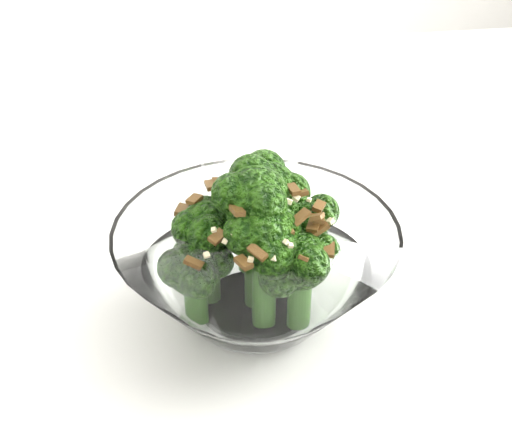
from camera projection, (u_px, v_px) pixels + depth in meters
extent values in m
cube|color=white|center=(370.00, 230.00, 0.68)|extent=(1.28, 0.92, 0.04)
cylinder|color=white|center=(256.00, 310.00, 0.56)|extent=(0.08, 0.08, 0.01)
cylinder|color=#2D5D18|center=(299.00, 267.00, 0.55)|extent=(0.02, 0.02, 0.05)
sphere|color=#2B5F11|center=(300.00, 226.00, 0.53)|extent=(0.04, 0.04, 0.04)
cylinder|color=#2D5D18|center=(264.00, 287.00, 0.52)|extent=(0.02, 0.02, 0.06)
sphere|color=#2B5F11|center=(265.00, 235.00, 0.50)|extent=(0.04, 0.04, 0.04)
cylinder|color=#2D5D18|center=(300.00, 252.00, 0.57)|extent=(0.02, 0.02, 0.04)
sphere|color=#2B5F11|center=(301.00, 221.00, 0.56)|extent=(0.04, 0.04, 0.04)
cylinder|color=#2D5D18|center=(208.00, 271.00, 0.54)|extent=(0.02, 0.02, 0.05)
sphere|color=#2B5F11|center=(207.00, 230.00, 0.53)|extent=(0.04, 0.04, 0.04)
cylinder|color=#2D5D18|center=(196.00, 301.00, 0.53)|extent=(0.02, 0.02, 0.04)
sphere|color=#2B5F11|center=(194.00, 269.00, 0.51)|extent=(0.04, 0.04, 0.04)
cylinder|color=#2D5D18|center=(256.00, 260.00, 0.53)|extent=(0.02, 0.02, 0.07)
sphere|color=#2B5F11|center=(256.00, 200.00, 0.51)|extent=(0.05, 0.05, 0.05)
cylinder|color=#2D5D18|center=(249.00, 247.00, 0.58)|extent=(0.02, 0.02, 0.04)
sphere|color=#2B5F11|center=(248.00, 216.00, 0.56)|extent=(0.04, 0.04, 0.04)
cylinder|color=#2D5D18|center=(299.00, 300.00, 0.52)|extent=(0.02, 0.02, 0.05)
sphere|color=#2B5F11|center=(301.00, 261.00, 0.50)|extent=(0.04, 0.04, 0.04)
cylinder|color=#2D5D18|center=(268.00, 246.00, 0.55)|extent=(0.02, 0.02, 0.07)
sphere|color=#2B5F11|center=(269.00, 192.00, 0.53)|extent=(0.04, 0.04, 0.04)
cube|color=brown|center=(329.00, 250.00, 0.49)|extent=(0.01, 0.02, 0.00)
cube|color=brown|center=(238.00, 179.00, 0.51)|extent=(0.01, 0.01, 0.01)
cube|color=brown|center=(210.00, 186.00, 0.53)|extent=(0.01, 0.01, 0.01)
cube|color=brown|center=(258.00, 252.00, 0.47)|extent=(0.01, 0.01, 0.01)
cube|color=brown|center=(217.00, 237.00, 0.49)|extent=(0.01, 0.01, 0.01)
cube|color=brown|center=(235.00, 180.00, 0.53)|extent=(0.01, 0.01, 0.01)
cube|color=brown|center=(319.00, 206.00, 0.51)|extent=(0.01, 0.01, 0.00)
cube|color=brown|center=(317.00, 217.00, 0.50)|extent=(0.01, 0.01, 0.01)
cube|color=brown|center=(237.00, 211.00, 0.48)|extent=(0.01, 0.01, 0.01)
cube|color=brown|center=(237.00, 181.00, 0.52)|extent=(0.01, 0.01, 0.01)
cube|color=brown|center=(237.00, 180.00, 0.55)|extent=(0.01, 0.01, 0.01)
cube|color=brown|center=(318.00, 219.00, 0.50)|extent=(0.01, 0.01, 0.01)
cube|color=brown|center=(217.00, 185.00, 0.54)|extent=(0.01, 0.01, 0.01)
cube|color=brown|center=(275.00, 181.00, 0.52)|extent=(0.02, 0.02, 0.01)
cube|color=brown|center=(194.00, 263.00, 0.49)|extent=(0.01, 0.01, 0.01)
cube|color=brown|center=(300.00, 217.00, 0.49)|extent=(0.02, 0.01, 0.01)
cube|color=brown|center=(314.00, 224.00, 0.50)|extent=(0.01, 0.01, 0.01)
cube|color=brown|center=(284.00, 232.00, 0.49)|extent=(0.01, 0.01, 0.01)
cube|color=brown|center=(293.00, 189.00, 0.50)|extent=(0.01, 0.01, 0.00)
cube|color=brown|center=(243.00, 174.00, 0.50)|extent=(0.01, 0.01, 0.01)
cube|color=brown|center=(181.00, 210.00, 0.53)|extent=(0.01, 0.02, 0.01)
cube|color=brown|center=(320.00, 229.00, 0.50)|extent=(0.01, 0.01, 0.01)
cube|color=brown|center=(286.00, 185.00, 0.54)|extent=(0.01, 0.01, 0.01)
cube|color=brown|center=(293.00, 187.00, 0.52)|extent=(0.01, 0.01, 0.01)
cube|color=brown|center=(244.00, 263.00, 0.48)|extent=(0.01, 0.01, 0.00)
cube|color=brown|center=(251.00, 172.00, 0.51)|extent=(0.01, 0.01, 0.01)
cube|color=brown|center=(296.00, 190.00, 0.52)|extent=(0.01, 0.01, 0.00)
cube|color=brown|center=(194.00, 199.00, 0.52)|extent=(0.01, 0.01, 0.00)
cube|color=brown|center=(298.00, 194.00, 0.51)|extent=(0.01, 0.01, 0.01)
cube|color=brown|center=(307.00, 256.00, 0.48)|extent=(0.01, 0.01, 0.01)
cube|color=beige|center=(330.00, 221.00, 0.51)|extent=(0.01, 0.01, 0.01)
cube|color=beige|center=(243.00, 177.00, 0.49)|extent=(0.00, 0.00, 0.00)
cube|color=beige|center=(225.00, 241.00, 0.48)|extent=(0.00, 0.00, 0.00)
cube|color=beige|center=(273.00, 258.00, 0.47)|extent=(0.01, 0.01, 0.00)
cube|color=beige|center=(233.00, 234.00, 0.48)|extent=(0.01, 0.01, 0.00)
cube|color=beige|center=(280.00, 181.00, 0.53)|extent=(0.00, 0.00, 0.00)
cube|color=beige|center=(289.00, 201.00, 0.49)|extent=(0.01, 0.01, 0.01)
cube|color=beige|center=(286.00, 242.00, 0.48)|extent=(0.00, 0.00, 0.00)
cube|color=beige|center=(228.00, 186.00, 0.51)|extent=(0.00, 0.00, 0.00)
cube|color=beige|center=(294.00, 185.00, 0.52)|extent=(0.00, 0.00, 0.00)
cube|color=beige|center=(207.00, 255.00, 0.48)|extent=(0.00, 0.00, 0.00)
cube|color=beige|center=(298.00, 187.00, 0.54)|extent=(0.01, 0.01, 0.00)
cube|color=beige|center=(278.00, 176.00, 0.53)|extent=(0.01, 0.01, 0.00)
cube|color=beige|center=(317.00, 202.00, 0.52)|extent=(0.00, 0.00, 0.00)
cube|color=beige|center=(278.00, 180.00, 0.53)|extent=(0.01, 0.01, 0.01)
cube|color=beige|center=(231.00, 183.00, 0.55)|extent=(0.00, 0.00, 0.00)
cube|color=beige|center=(309.00, 200.00, 0.51)|extent=(0.00, 0.00, 0.00)
cube|color=beige|center=(257.00, 173.00, 0.52)|extent=(0.01, 0.01, 0.00)
cube|color=beige|center=(296.00, 198.00, 0.50)|extent=(0.01, 0.01, 0.00)
cube|color=beige|center=(251.00, 260.00, 0.47)|extent=(0.00, 0.00, 0.00)
cube|color=beige|center=(261.00, 255.00, 0.47)|extent=(0.00, 0.00, 0.00)
cube|color=beige|center=(233.00, 178.00, 0.52)|extent=(0.00, 0.00, 0.00)
cube|color=beige|center=(214.00, 230.00, 0.48)|extent=(0.00, 0.00, 0.00)
cube|color=beige|center=(246.00, 177.00, 0.53)|extent=(0.00, 0.00, 0.00)
cube|color=beige|center=(273.00, 181.00, 0.55)|extent=(0.01, 0.01, 0.00)
cube|color=beige|center=(290.00, 245.00, 0.48)|extent=(0.00, 0.00, 0.00)
cube|color=beige|center=(233.00, 197.00, 0.49)|extent=(0.00, 0.00, 0.00)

